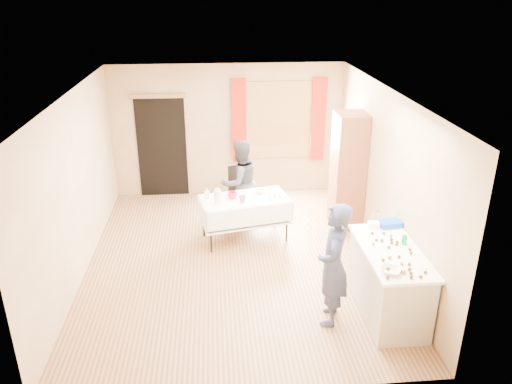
{
  "coord_description": "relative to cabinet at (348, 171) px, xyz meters",
  "views": [
    {
      "loc": [
        -0.27,
        -6.77,
        3.98
      ],
      "look_at": [
        0.32,
        0.0,
        1.13
      ],
      "focal_mm": 35.0,
      "sensor_mm": 36.0,
      "label": 1
    }
  ],
  "objects": [
    {
      "name": "door_lintel",
      "position": [
        -3.29,
        1.62,
        1.01
      ],
      "size": [
        1.05,
        0.06,
        0.08
      ],
      "primitive_type": "cube",
      "color": "olive",
      "rests_on": "wall_back"
    },
    {
      "name": "small_bowl",
      "position": [
        -1.54,
        -0.23,
        -0.23
      ],
      "size": [
        0.19,
        0.19,
        0.05
      ],
      "primitive_type": "imported",
      "rotation": [
        0.0,
        0.0,
        0.06
      ],
      "color": "white",
      "rests_on": "party_table"
    },
    {
      "name": "foam_block",
      "position": [
        -0.14,
        -1.94,
        -0.06
      ],
      "size": [
        0.16,
        0.11,
        0.08
      ],
      "primitive_type": "cube",
      "rotation": [
        0.0,
        0.0,
        -0.09
      ],
      "color": "white",
      "rests_on": "counter"
    },
    {
      "name": "wall_front",
      "position": [
        -1.99,
        -3.84,
        0.29
      ],
      "size": [
        4.5,
        0.02,
        2.6
      ],
      "primitive_type": "cube",
      "color": "tan",
      "rests_on": "floor"
    },
    {
      "name": "doorway",
      "position": [
        -3.29,
        1.65,
        -0.01
      ],
      "size": [
        0.95,
        0.04,
        2.0
      ],
      "primitive_type": "cube",
      "color": "black",
      "rests_on": "floor"
    },
    {
      "name": "window_frame",
      "position": [
        -0.99,
        1.64,
        0.49
      ],
      "size": [
        1.32,
        0.06,
        1.52
      ],
      "primitive_type": "cube",
      "color": "olive",
      "rests_on": "wall_back"
    },
    {
      "name": "bottle",
      "position": [
        -2.41,
        -0.35,
        -0.17
      ],
      "size": [
        0.08,
        0.08,
        0.17
      ],
      "primitive_type": "imported",
      "rotation": [
        0.0,
        0.0,
        -0.05
      ],
      "color": "white",
      "rests_on": "party_table"
    },
    {
      "name": "wall_back",
      "position": [
        -1.99,
        1.68,
        0.29
      ],
      "size": [
        4.5,
        0.02,
        2.6
      ],
      "primitive_type": "cube",
      "color": "tan",
      "rests_on": "floor"
    },
    {
      "name": "chair",
      "position": [
        -1.79,
        0.55,
        -0.73
      ],
      "size": [
        0.51,
        0.51,
        0.94
      ],
      "rotation": [
        0.0,
        0.0,
        0.42
      ],
      "color": "black",
      "rests_on": "floor"
    },
    {
      "name": "cabinet",
      "position": [
        0.0,
        0.0,
        0.0
      ],
      "size": [
        0.5,
        0.6,
        2.01
      ],
      "primitive_type": "cube",
      "color": "brown",
      "rests_on": "floor"
    },
    {
      "name": "cup_rainbow",
      "position": [
        -1.84,
        -0.58,
        -0.2
      ],
      "size": [
        0.17,
        0.17,
        0.11
      ],
      "primitive_type": "imported",
      "rotation": [
        0.0,
        0.0,
        0.25
      ],
      "color": "red",
      "rests_on": "party_table"
    },
    {
      "name": "wall_left",
      "position": [
        -4.25,
        -1.08,
        0.29
      ],
      "size": [
        0.02,
        5.5,
        2.6
      ],
      "primitive_type": "cube",
      "color": "tan",
      "rests_on": "floor"
    },
    {
      "name": "floor",
      "position": [
        -1.99,
        -1.08,
        -1.02
      ],
      "size": [
        4.5,
        5.5,
        0.02
      ],
      "primitive_type": "cube",
      "color": "#9E7047",
      "rests_on": "ground"
    },
    {
      "name": "soda_can",
      "position": [
        0.1,
        -2.43,
        -0.04
      ],
      "size": [
        0.07,
        0.07,
        0.12
      ],
      "primitive_type": "cylinder",
      "rotation": [
        0.0,
        0.0,
        -0.13
      ],
      "color": "#057C34",
      "rests_on": "counter"
    },
    {
      "name": "curtain_right",
      "position": [
        -0.21,
        1.59,
        0.49
      ],
      "size": [
        0.28,
        0.06,
        1.65
      ],
      "primitive_type": "cube",
      "color": "#AE1B0D",
      "rests_on": "wall_back"
    },
    {
      "name": "party_table",
      "position": [
        -1.8,
        -0.4,
        -0.56
      ],
      "size": [
        1.56,
        1.02,
        0.75
      ],
      "rotation": [
        0.0,
        0.0,
        0.21
      ],
      "color": "black",
      "rests_on": "floor"
    },
    {
      "name": "mixing_bowl",
      "position": [
        -0.3,
        -3.08,
        -0.07
      ],
      "size": [
        0.4,
        0.4,
        0.06
      ],
      "primitive_type": "imported",
      "rotation": [
        0.0,
        0.0,
        -0.43
      ],
      "color": "white",
      "rests_on": "counter"
    },
    {
      "name": "counter",
      "position": [
        -0.1,
        -2.57,
        -0.55
      ],
      "size": [
        0.71,
        1.5,
        0.91
      ],
      "color": "#B8AF99",
      "rests_on": "floor"
    },
    {
      "name": "curtain_left",
      "position": [
        -1.77,
        1.59,
        0.49
      ],
      "size": [
        0.28,
        0.06,
        1.65
      ],
      "primitive_type": "cube",
      "color": "#AE1B0D",
      "rests_on": "wall_back"
    },
    {
      "name": "blue_basket",
      "position": [
        0.09,
        -1.92,
        -0.06
      ],
      "size": [
        0.32,
        0.24,
        0.08
      ],
      "primitive_type": "cube",
      "rotation": [
        0.0,
        0.0,
        0.14
      ],
      "color": "blue",
      "rests_on": "counter"
    },
    {
      "name": "cup_red",
      "position": [
        -2.0,
        -0.42,
        -0.2
      ],
      "size": [
        0.26,
        0.26,
        0.11
      ],
      "primitive_type": "imported",
      "rotation": [
        0.0,
        0.0,
        0.44
      ],
      "color": "red",
      "rests_on": "party_table"
    },
    {
      "name": "ceiling",
      "position": [
        -1.99,
        -1.08,
        1.6
      ],
      "size": [
        4.5,
        5.5,
        0.02
      ],
      "primitive_type": "cube",
      "color": "white",
      "rests_on": "floor"
    },
    {
      "name": "girl",
      "position": [
        -0.87,
        -2.68,
        -0.2
      ],
      "size": [
        0.79,
        0.69,
        1.61
      ],
      "primitive_type": "imported",
      "rotation": [
        0.0,
        0.0,
        -1.84
      ],
      "color": "#242A48",
      "rests_on": "floor"
    },
    {
      "name": "pastry_tray",
      "position": [
        -1.31,
        -0.43,
        -0.25
      ],
      "size": [
        0.29,
        0.22,
        0.02
      ],
      "primitive_type": "cube",
      "rotation": [
        0.0,
        0.0,
        0.08
      ],
      "color": "white",
      "rests_on": "party_table"
    },
    {
      "name": "cake_balls",
      "position": [
        -0.11,
        -2.73,
        -0.08
      ],
      "size": [
        0.53,
        1.12,
        0.04
      ],
      "color": "#3F2314",
      "rests_on": "counter"
    },
    {
      "name": "woman",
      "position": [
        -1.84,
        0.25,
        -0.24
      ],
      "size": [
        1.22,
        1.2,
        1.52
      ],
      "primitive_type": "imported",
      "rotation": [
        0.0,
        0.0,
        3.64
      ],
      "color": "black",
      "rests_on": "floor"
    },
    {
      "name": "pitcher",
      "position": [
        -2.24,
        -0.58,
        -0.15
      ],
      "size": [
        0.14,
        0.14,
        0.22
      ],
      "primitive_type": "cylinder",
      "rotation": [
        0.0,
        0.0,
        0.29
      ],
      "color": "silver",
      "rests_on": "party_table"
    },
    {
      "name": "window_pane",
      "position": [
        -0.99,
        1.63,
        0.49
      ],
      "size": [
        1.2,
        0.02,
        1.4
      ],
      "primitive_type": "cube",
      "color": "white",
      "rests_on": "wall_back"
    },
    {
      "name": "wall_right",
      "position": [
        0.27,
        -1.08,
        0.29
      ],
      "size": [
        0.02,
        5.5,
        2.6
      ],
      "primitive_type": "cube",
      "color": "tan",
      "rests_on": "floor"
    }
  ]
}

